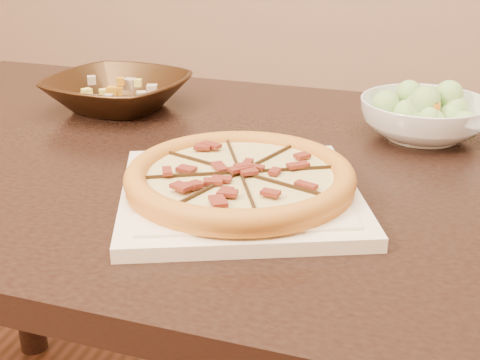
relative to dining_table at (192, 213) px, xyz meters
The scene contains 7 objects.
dining_table is the anchor object (origin of this frame).
plate 0.23m from the dining_table, 51.00° to the right, with size 0.39×0.39×0.02m.
pizza 0.25m from the dining_table, 51.00° to the right, with size 0.29×0.29×0.03m.
bronze_bowl 0.31m from the dining_table, 138.90° to the left, with size 0.25×0.25×0.06m, color #422B17.
mixed_dish 0.33m from the dining_table, 139.21° to the left, with size 0.09×0.12×0.03m.
salad_bowl 0.41m from the dining_table, 26.27° to the left, with size 0.21×0.21×0.06m, color white.
salad 0.42m from the dining_table, 26.14° to the left, with size 0.11×0.11×0.04m.
Camera 1 is at (0.21, -0.78, 1.11)m, focal length 50.00 mm.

